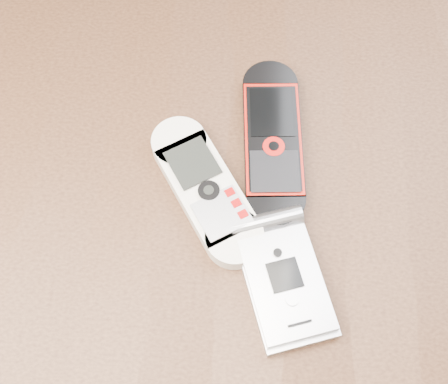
{
  "coord_description": "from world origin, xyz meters",
  "views": [
    {
      "loc": [
        0.01,
        -0.23,
        1.24
      ],
      "look_at": [
        0.01,
        0.0,
        0.76
      ],
      "focal_mm": 50.0,
      "sensor_mm": 36.0,
      "label": 1
    }
  ],
  "objects_px": {
    "nokia_black_red": "(273,141)",
    "nokia_white": "(206,189)",
    "motorola_razr": "(285,282)",
    "table": "(219,240)"
  },
  "relations": [
    {
      "from": "nokia_black_red",
      "to": "nokia_white",
      "type": "bearing_deg",
      "value": -141.38
    },
    {
      "from": "nokia_white",
      "to": "nokia_black_red",
      "type": "xyz_separation_m",
      "value": [
        0.06,
        0.05,
        -0.0
      ]
    },
    {
      "from": "nokia_white",
      "to": "nokia_black_red",
      "type": "height_order",
      "value": "same"
    },
    {
      "from": "nokia_white",
      "to": "motorola_razr",
      "type": "xyz_separation_m",
      "value": [
        0.07,
        -0.08,
        0.0
      ]
    },
    {
      "from": "table",
      "to": "motorola_razr",
      "type": "xyz_separation_m",
      "value": [
        0.06,
        -0.08,
        0.11
      ]
    },
    {
      "from": "nokia_black_red",
      "to": "motorola_razr",
      "type": "bearing_deg",
      "value": -88.12
    },
    {
      "from": "table",
      "to": "nokia_white",
      "type": "distance_m",
      "value": 0.11
    },
    {
      "from": "table",
      "to": "motorola_razr",
      "type": "distance_m",
      "value": 0.15
    },
    {
      "from": "nokia_white",
      "to": "table",
      "type": "bearing_deg",
      "value": -44.18
    },
    {
      "from": "nokia_black_red",
      "to": "motorola_razr",
      "type": "relative_size",
      "value": 1.42
    }
  ]
}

